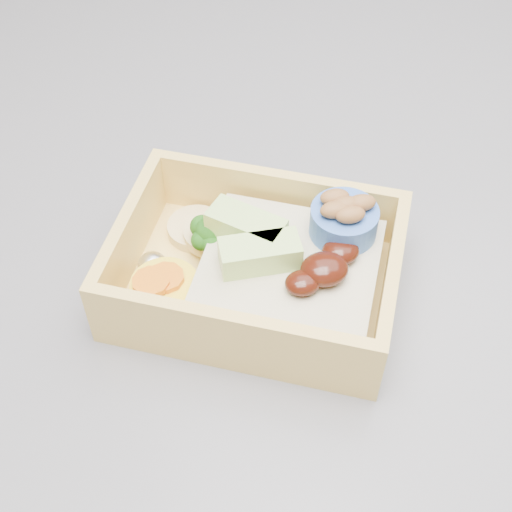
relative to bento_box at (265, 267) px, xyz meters
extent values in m
cube|color=#E9C260|center=(-0.01, 0.00, -0.02)|extent=(0.22, 0.20, 0.01)
cube|color=#E9C260|center=(0.02, 0.06, 0.01)|extent=(0.17, 0.08, 0.05)
cube|color=#E9C260|center=(-0.03, -0.06, 0.01)|extent=(0.17, 0.08, 0.05)
cube|color=#E9C260|center=(0.07, -0.04, 0.01)|extent=(0.06, 0.11, 0.05)
cube|color=#E9C260|center=(-0.09, 0.04, 0.01)|extent=(0.06, 0.11, 0.05)
cube|color=tan|center=(0.01, -0.01, 0.00)|extent=(0.15, 0.14, 0.03)
ellipsoid|color=black|center=(0.03, -0.03, 0.02)|extent=(0.04, 0.04, 0.02)
ellipsoid|color=black|center=(0.05, -0.01, 0.02)|extent=(0.03, 0.03, 0.01)
ellipsoid|color=black|center=(0.02, -0.03, 0.02)|extent=(0.03, 0.03, 0.01)
cube|color=#B8E577|center=(0.00, -0.01, 0.02)|extent=(0.05, 0.02, 0.02)
cube|color=#B8E577|center=(-0.01, 0.02, 0.02)|extent=(0.05, 0.05, 0.02)
cylinder|color=#80B05F|center=(-0.03, 0.03, -0.01)|extent=(0.01, 0.01, 0.02)
sphere|color=#1E5A14|center=(-0.03, 0.03, 0.01)|extent=(0.02, 0.02, 0.02)
sphere|color=#1E5A14|center=(-0.02, 0.03, 0.01)|extent=(0.02, 0.02, 0.02)
sphere|color=#1E5A14|center=(-0.04, 0.04, 0.01)|extent=(0.02, 0.02, 0.02)
sphere|color=#1E5A14|center=(-0.03, 0.02, 0.01)|extent=(0.01, 0.01, 0.01)
sphere|color=#1E5A14|center=(-0.04, 0.02, 0.01)|extent=(0.01, 0.01, 0.01)
sphere|color=#1E5A14|center=(-0.03, 0.04, 0.01)|extent=(0.01, 0.01, 0.01)
cylinder|color=yellow|center=(-0.07, -0.01, -0.01)|extent=(0.05, 0.05, 0.02)
cylinder|color=orange|center=(-0.07, 0.00, 0.01)|extent=(0.02, 0.02, 0.00)
cylinder|color=orange|center=(-0.08, -0.01, 0.01)|extent=(0.02, 0.02, 0.00)
cylinder|color=tan|center=(-0.04, 0.05, -0.01)|extent=(0.04, 0.04, 0.01)
cylinder|color=tan|center=(-0.03, 0.04, -0.01)|extent=(0.04, 0.04, 0.01)
ellipsoid|color=silver|center=(-0.01, 0.05, -0.01)|extent=(0.02, 0.02, 0.02)
ellipsoid|color=silver|center=(-0.07, 0.02, -0.01)|extent=(0.02, 0.02, 0.02)
cylinder|color=#3865C1|center=(0.05, 0.01, 0.02)|extent=(0.05, 0.05, 0.02)
ellipsoid|color=brown|center=(0.05, 0.01, 0.04)|extent=(0.02, 0.02, 0.01)
ellipsoid|color=brown|center=(0.07, 0.01, 0.04)|extent=(0.02, 0.02, 0.01)
ellipsoid|color=brown|center=(0.05, 0.02, 0.04)|extent=(0.02, 0.02, 0.01)
ellipsoid|color=brown|center=(0.06, 0.00, 0.04)|extent=(0.02, 0.02, 0.01)
ellipsoid|color=brown|center=(0.05, 0.01, 0.04)|extent=(0.02, 0.02, 0.01)
camera|label=1|loc=(-0.06, -0.30, 0.37)|focal=50.00mm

